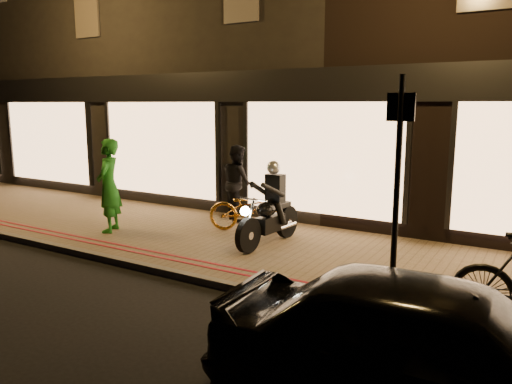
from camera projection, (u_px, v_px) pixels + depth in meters
ground at (213, 288)px, 7.58m from camera, size 90.00×90.00×0.00m
sidewalk at (276, 251)px, 9.26m from camera, size 50.00×4.00×0.12m
kerb_stone at (214, 283)px, 7.61m from camera, size 50.00×0.14×0.12m
red_kerb_lines at (233, 270)px, 8.02m from camera, size 50.00×0.26×0.01m
building_row at (394, 51)px, 14.41m from camera, size 48.00×10.11×8.50m
motorcycle at (270, 212)px, 9.41m from camera, size 0.60×1.94×1.59m
sign_post at (397, 181)px, 6.35m from camera, size 0.35×0.08×3.00m
bicycle_gold at (251, 209)px, 10.39m from camera, size 1.89×1.19×0.94m
person_green at (109, 186)px, 10.31m from camera, size 0.74×0.84×1.94m
person_dark at (238, 183)px, 11.37m from camera, size 1.06×1.05×1.73m
parked_car at (443, 357)px, 4.15m from camera, size 4.11×1.80×1.38m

